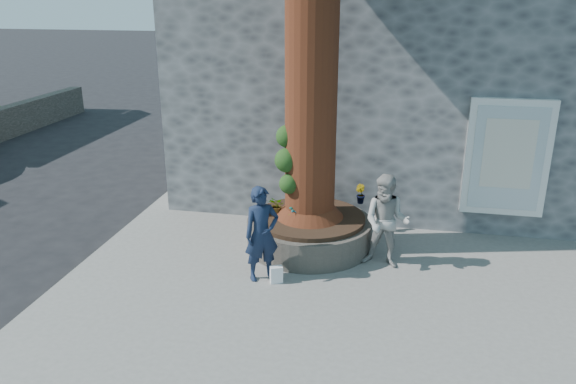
# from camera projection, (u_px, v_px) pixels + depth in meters

# --- Properties ---
(ground) EXTENTS (120.00, 120.00, 0.00)m
(ground) POSITION_uv_depth(u_px,v_px,m) (238.00, 301.00, 8.84)
(ground) COLOR black
(ground) RESTS_ON ground
(pavement) EXTENTS (9.00, 8.00, 0.12)m
(pavement) POSITION_uv_depth(u_px,v_px,m) (340.00, 277.00, 9.46)
(pavement) COLOR slate
(pavement) RESTS_ON ground
(yellow_line) EXTENTS (0.10, 30.00, 0.01)m
(yellow_line) POSITION_uv_depth(u_px,v_px,m) (94.00, 256.00, 10.33)
(yellow_line) COLOR yellow
(yellow_line) RESTS_ON ground
(stone_shop) EXTENTS (10.30, 8.30, 6.30)m
(stone_shop) POSITION_uv_depth(u_px,v_px,m) (412.00, 53.00, 13.94)
(stone_shop) COLOR #46484B
(stone_shop) RESTS_ON ground
(planter) EXTENTS (2.30, 2.30, 0.60)m
(planter) POSITION_uv_depth(u_px,v_px,m) (309.00, 231.00, 10.40)
(planter) COLOR black
(planter) RESTS_ON pavement
(man) EXTENTS (0.69, 0.64, 1.59)m
(man) POSITION_uv_depth(u_px,v_px,m) (262.00, 234.00, 9.04)
(man) COLOR #141F37
(man) RESTS_ON pavement
(woman) EXTENTS (0.88, 0.73, 1.64)m
(woman) POSITION_uv_depth(u_px,v_px,m) (386.00, 222.00, 9.46)
(woman) COLOR #9C9A96
(woman) RESTS_ON pavement
(shopping_bag) EXTENTS (0.23, 0.19, 0.28)m
(shopping_bag) POSITION_uv_depth(u_px,v_px,m) (276.00, 274.00, 9.13)
(shopping_bag) COLOR white
(shopping_bag) RESTS_ON pavement
(plant_a) EXTENTS (0.21, 0.19, 0.33)m
(plant_a) POSITION_uv_depth(u_px,v_px,m) (294.00, 214.00, 9.93)
(plant_a) COLOR gray
(plant_a) RESTS_ON planter
(plant_b) EXTENTS (0.28, 0.28, 0.37)m
(plant_b) POSITION_uv_depth(u_px,v_px,m) (360.00, 194.00, 10.85)
(plant_b) COLOR gray
(plant_b) RESTS_ON planter
(plant_c) EXTENTS (0.23, 0.23, 0.34)m
(plant_c) POSITION_uv_depth(u_px,v_px,m) (263.00, 206.00, 10.27)
(plant_c) COLOR gray
(plant_c) RESTS_ON planter
(plant_d) EXTENTS (0.40, 0.39, 0.33)m
(plant_d) POSITION_uv_depth(u_px,v_px,m) (277.00, 206.00, 10.33)
(plant_d) COLOR gray
(plant_d) RESTS_ON planter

